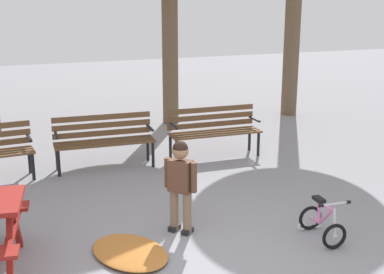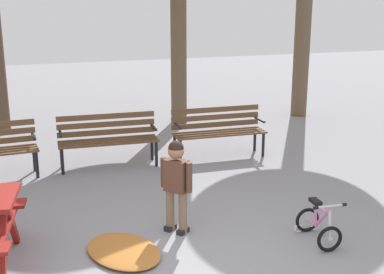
% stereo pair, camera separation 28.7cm
% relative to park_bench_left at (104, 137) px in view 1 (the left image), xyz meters
% --- Properties ---
extents(park_bench_left, '(1.62, 0.55, 0.85)m').
position_rel_park_bench_left_xyz_m(park_bench_left, '(0.00, 0.00, 0.00)').
color(park_bench_left, brown).
rests_on(park_bench_left, ground).
extents(park_bench_right, '(1.62, 0.52, 0.85)m').
position_rel_park_bench_left_xyz_m(park_bench_right, '(1.90, -0.10, 0.00)').
color(park_bench_right, brown).
rests_on(park_bench_right, ground).
extents(child_standing, '(0.30, 0.35, 1.12)m').
position_rel_park_bench_left_xyz_m(child_standing, '(0.30, -2.74, 0.15)').
color(child_standing, '#7F664C').
rests_on(child_standing, ground).
extents(kids_bicycle, '(0.40, 0.58, 0.54)m').
position_rel_park_bench_left_xyz_m(kids_bicycle, '(1.75, -3.51, -0.31)').
color(kids_bicycle, black).
rests_on(kids_bicycle, ground).
extents(leaf_pile, '(0.99, 1.18, 0.07)m').
position_rel_park_bench_left_xyz_m(leaf_pile, '(-0.41, -3.08, -0.48)').
color(leaf_pile, '#B26B2D').
rests_on(leaf_pile, ground).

